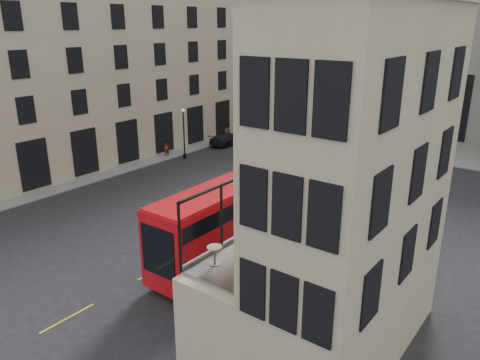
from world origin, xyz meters
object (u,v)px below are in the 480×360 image
Objects in this scene: car_c at (228,139)px; bus_near at (232,216)px; traffic_light_near at (283,181)px; pedestrian_c at (384,152)px; street_lamp_b at (348,124)px; bus_far at (301,128)px; car_b at (333,155)px; pedestrian_e at (166,149)px; street_lamp_a at (184,136)px; cafe_chair_d at (333,218)px; cafe_table_far at (301,204)px; pedestrian_d at (447,142)px; cafe_chair_b at (283,244)px; bicycle at (240,184)px; traffic_light_far at (255,123)px; pedestrian_a at (228,131)px; cafe_chair_a at (257,267)px; car_a at (294,170)px; cyclist at (305,190)px; pedestrian_b at (346,129)px; cafe_table_mid at (264,228)px; cafe_table_near at (215,253)px; cafe_chair_c at (316,230)px.

bus_near is at bearing 131.62° from car_c.
traffic_light_near is 18.45m from pedestrian_c.
street_lamp_b is 0.49× the size of bus_far.
pedestrian_e reaches higher than car_b.
street_lamp_a is 6.04× the size of cafe_chair_d.
cafe_table_far reaches higher than bus_near.
street_lamp_a is 2.99× the size of pedestrian_e.
cafe_chair_b reaches higher than pedestrian_d.
street_lamp_b is 3.33× the size of pedestrian_c.
pedestrian_e is at bearing -127.87° from street_lamp_b.
traffic_light_far is at bearing 32.24° from bicycle.
pedestrian_a is at bearing 132.19° from cafe_chair_b.
street_lamp_a is 7.51m from car_c.
cafe_chair_b reaches higher than car_b.
car_c reaches higher than bicycle.
pedestrian_e is 33.81m from cafe_chair_a.
cafe_chair_d reaches higher than car_a.
pedestrian_d is 1.88× the size of cafe_chair_a.
street_lamp_b is at bearing 155.13° from pedestrian_e.
cyclist is (14.35, -13.15, -1.46)m from traffic_light_far.
cyclist reaches higher than pedestrian_b.
traffic_light_near is at bearing 86.65° from pedestrian_e.
cafe_table_mid is (5.45, -4.64, 2.41)m from bus_near.
street_lamp_b is at bearing 86.51° from car_a.
car_b is at bearing 112.04° from cafe_chair_b.
cafe_chair_a is at bearing 72.55° from pedestrian_c.
street_lamp_a is 6.88× the size of cafe_table_near.
cafe_chair_a is (12.05, -22.98, 4.17)m from car_a.
pedestrian_b is 2.33× the size of cafe_table_far.
bicycle is 13.09m from pedestrian_e.
pedestrian_b is at bearing 65.12° from street_lamp_a.
street_lamp_a is 10.12m from pedestrian_a.
traffic_light_near is 3.94× the size of cafe_chair_a.
car_b is at bearing -173.90° from car_c.
car_c is 2.80× the size of pedestrian_a.
cafe_chair_a is at bearing -46.34° from bus_near.
bus_near is 6.70× the size of pedestrian_d.
car_b is (-4.38, 22.27, -1.97)m from bus_near.
pedestrian_a is 36.83m from cafe_chair_d.
bicycle is (10.61, -4.22, -1.89)m from street_lamp_a.
car_c is at bearing 132.50° from cafe_chair_b.
bus_near is 13.80× the size of cafe_chair_d.
pedestrian_a is at bearing -154.53° from street_lamp_b.
bicycle is 2.52× the size of cafe_chair_c.
pedestrian_d reaches higher than car_c.
cafe_table_near reaches higher than car_c.
cafe_chair_c is (1.63, 1.80, -0.30)m from cafe_table_mid.
street_lamp_a is at bearing 141.14° from bus_near.
bus_far reaches higher than car_a.
cafe_table_far is (6.82, -9.26, 2.70)m from traffic_light_near.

